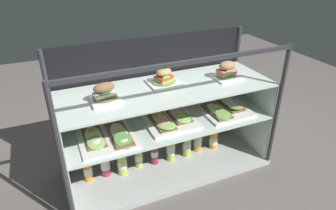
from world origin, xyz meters
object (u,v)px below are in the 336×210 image
(juice_bottle_tucked_behind, at_px, (154,153))
(juice_bottle_back_right, at_px, (122,163))
(open_sandwich_tray_near_right_corner, at_px, (224,108))
(juice_bottle_front_right_end, at_px, (214,138))
(open_sandwich_tray_far_left, at_px, (107,136))
(juice_bottle_back_center, at_px, (88,170))
(juice_bottle_front_left_end, at_px, (187,144))
(plated_roll_sandwich_left_of_center, at_px, (164,79))
(juice_bottle_back_left, at_px, (139,157))
(juice_bottle_front_middle, at_px, (198,139))
(plated_roll_sandwich_mid_right, at_px, (105,94))
(open_sandwich_tray_center, at_px, (169,119))
(juice_bottle_front_second, at_px, (105,163))
(juice_bottle_near_post, at_px, (171,149))
(plated_roll_sandwich_far_left, at_px, (227,72))

(juice_bottle_tucked_behind, bearing_deg, juice_bottle_back_right, -175.58)
(open_sandwich_tray_near_right_corner, distance_m, juice_bottle_front_right_end, 0.31)
(open_sandwich_tray_far_left, xyz_separation_m, open_sandwich_tray_near_right_corner, (0.86, 0.02, 0.00))
(juice_bottle_back_center, height_order, juice_bottle_front_left_end, juice_bottle_front_left_end)
(plated_roll_sandwich_left_of_center, xyz_separation_m, open_sandwich_tray_near_right_corner, (0.44, -0.09, -0.27))
(open_sandwich_tray_near_right_corner, distance_m, juice_bottle_back_left, 0.72)
(open_sandwich_tray_near_right_corner, bearing_deg, juice_bottle_front_middle, 148.08)
(open_sandwich_tray_far_left, relative_size, open_sandwich_tray_near_right_corner, 1.02)
(open_sandwich_tray_far_left, relative_size, juice_bottle_back_center, 1.90)
(plated_roll_sandwich_left_of_center, distance_m, juice_bottle_front_right_end, 0.71)
(open_sandwich_tray_far_left, xyz_separation_m, juice_bottle_back_right, (0.09, 0.08, -0.30))
(plated_roll_sandwich_mid_right, relative_size, open_sandwich_tray_center, 0.45)
(juice_bottle_back_right, distance_m, juice_bottle_front_middle, 0.62)
(juice_bottle_front_second, bearing_deg, juice_bottle_tucked_behind, -2.56)
(plated_roll_sandwich_mid_right, relative_size, juice_bottle_front_right_end, 0.74)
(plated_roll_sandwich_mid_right, height_order, juice_bottle_front_middle, plated_roll_sandwich_mid_right)
(open_sandwich_tray_center, bearing_deg, juice_bottle_near_post, 53.39)
(juice_bottle_back_left, bearing_deg, juice_bottle_front_left_end, -3.73)
(plated_roll_sandwich_far_left, bearing_deg, juice_bottle_back_right, 176.46)
(open_sandwich_tray_near_right_corner, bearing_deg, juice_bottle_back_center, 174.80)
(plated_roll_sandwich_left_of_center, bearing_deg, open_sandwich_tray_far_left, -165.17)
(plated_roll_sandwich_mid_right, xyz_separation_m, plated_roll_sandwich_far_left, (0.85, 0.02, 0.00))
(open_sandwich_tray_far_left, height_order, open_sandwich_tray_near_right_corner, same)
(juice_bottle_back_center, distance_m, juice_bottle_front_middle, 0.85)
(juice_bottle_front_left_end, xyz_separation_m, juice_bottle_front_right_end, (0.24, 0.01, -0.01))
(open_sandwich_tray_center, xyz_separation_m, juice_bottle_front_second, (-0.45, 0.08, -0.29))
(open_sandwich_tray_far_left, distance_m, open_sandwich_tray_near_right_corner, 0.86)
(plated_roll_sandwich_far_left, relative_size, juice_bottle_front_right_end, 0.79)
(juice_bottle_front_second, relative_size, juice_bottle_near_post, 1.14)
(juice_bottle_front_right_end, bearing_deg, juice_bottle_tucked_behind, 179.26)
(plated_roll_sandwich_far_left, height_order, open_sandwich_tray_near_right_corner, plated_roll_sandwich_far_left)
(plated_roll_sandwich_left_of_center, relative_size, plated_roll_sandwich_far_left, 1.13)
(open_sandwich_tray_far_left, xyz_separation_m, juice_bottle_front_middle, (0.72, 0.11, -0.29))
(plated_roll_sandwich_far_left, distance_m, juice_bottle_tucked_behind, 0.78)
(juice_bottle_back_right, bearing_deg, open_sandwich_tray_near_right_corner, -4.53)
(plated_roll_sandwich_left_of_center, xyz_separation_m, juice_bottle_tucked_behind, (-0.08, -0.01, -0.57))
(juice_bottle_back_right, distance_m, juice_bottle_near_post, 0.38)
(juice_bottle_near_post, xyz_separation_m, juice_bottle_front_left_end, (0.14, -0.00, 0.00))
(plated_roll_sandwich_left_of_center, distance_m, juice_bottle_back_left, 0.62)
(plated_roll_sandwich_far_left, height_order, juice_bottle_tucked_behind, plated_roll_sandwich_far_left)
(plated_roll_sandwich_left_of_center, relative_size, juice_bottle_front_middle, 0.85)
(open_sandwich_tray_near_right_corner, xyz_separation_m, juice_bottle_front_left_end, (-0.26, 0.07, -0.29))
(juice_bottle_front_second, distance_m, juice_bottle_front_right_end, 0.87)
(plated_roll_sandwich_left_of_center, xyz_separation_m, juice_bottle_front_middle, (0.29, 0.00, -0.56))
(plated_roll_sandwich_mid_right, height_order, juice_bottle_back_center, plated_roll_sandwich_mid_right)
(plated_roll_sandwich_mid_right, xyz_separation_m, juice_bottle_near_post, (0.46, 0.07, -0.57))
(open_sandwich_tray_near_right_corner, xyz_separation_m, juice_bottle_back_left, (-0.64, 0.09, -0.31))
(open_sandwich_tray_far_left, bearing_deg, juice_bottle_near_post, 10.88)
(plated_roll_sandwich_mid_right, xyz_separation_m, juice_bottle_back_left, (0.21, 0.09, -0.59))
(plated_roll_sandwich_left_of_center, height_order, juice_bottle_front_middle, plated_roll_sandwich_left_of_center)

